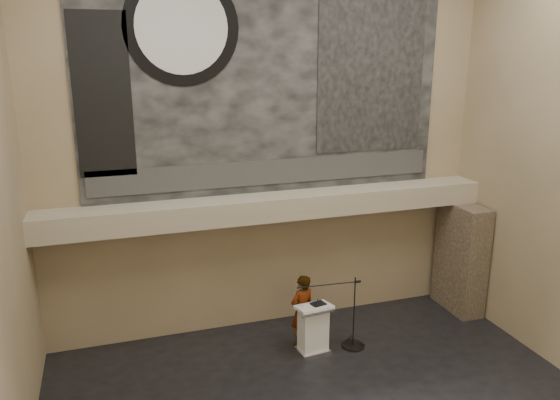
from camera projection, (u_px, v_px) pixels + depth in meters
name	position (u px, v px, depth m)	size (l,w,h in m)	color
wall_back	(269.00, 145.00, 11.99)	(10.00, 0.02, 8.50)	#867555
wall_front	(539.00, 297.00, 4.66)	(10.00, 0.02, 8.50)	#867555
soffit	(274.00, 206.00, 11.98)	(10.00, 0.80, 0.50)	tan
sprinkler_left	(203.00, 226.00, 11.53)	(0.04, 0.04, 0.06)	#B2893D
sprinkler_right	(354.00, 211.00, 12.57)	(0.04, 0.04, 0.06)	#B2893D
banner	(269.00, 77.00, 11.58)	(8.00, 0.05, 5.00)	black
banner_text_strip	(270.00, 172.00, 12.09)	(7.76, 0.02, 0.55)	#2E2E2E
banner_clock_rim	(182.00, 27.00, 10.74)	(2.30, 2.30, 0.02)	black
banner_clock_face	(182.00, 27.00, 10.72)	(1.84, 1.84, 0.02)	silver
banner_building_print	(372.00, 71.00, 12.23)	(2.60, 0.02, 3.60)	black
banner_brick_print	(103.00, 96.00, 10.61)	(1.10, 0.02, 3.20)	black
stone_pier	(461.00, 257.00, 13.37)	(0.60, 1.40, 2.70)	#433729
lectern	(313.00, 329.00, 11.58)	(0.78, 0.59, 1.14)	silver
binder	(318.00, 304.00, 11.45)	(0.29, 0.23, 0.04)	black
papers	(309.00, 307.00, 11.34)	(0.21, 0.29, 0.01)	silver
speaker_person	(302.00, 311.00, 11.77)	(0.60, 0.40, 1.66)	beige
mic_stand	(351.00, 336.00, 11.88)	(1.54, 0.52, 1.63)	black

